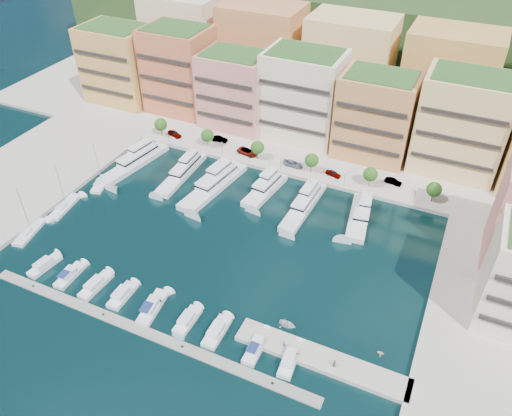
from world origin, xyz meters
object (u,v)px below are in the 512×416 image
(yacht_5, at_px, (360,214))
(sailboat_2, at_px, (101,185))
(tree_4, at_px, (370,174))
(tender_0, at_px, (287,325))
(lamppost_0, at_px, (168,133))
(sailboat_0, at_px, (30,233))
(sailboat_1, at_px, (65,207))
(car_4, at_px, (333,174))
(tender_3, at_px, (381,353))
(cruiser_3, at_px, (122,296))
(car_3, at_px, (293,164))
(tree_0, at_px, (161,124))
(lamppost_4, at_px, (415,193))
(cruiser_0, at_px, (44,266))
(yacht_1, at_px, (183,171))
(yacht_2, at_px, (215,183))
(cruiser_6, at_px, (217,332))
(person_0, at_px, (284,343))
(car_1, at_px, (219,139))
(yacht_0, at_px, (136,161))
(tree_1, at_px, (207,136))
(tree_2, at_px, (258,147))
(tree_3, at_px, (312,160))
(lamppost_2, at_px, (281,161))
(tree_5, at_px, (434,189))
(cruiser_1, at_px, (70,275))
(person_1, at_px, (334,363))
(car_0, at_px, (175,134))
(cruiser_5, at_px, (187,321))
(car_2, at_px, (247,152))
(cruiser_4, at_px, (152,307))
(car_5, at_px, (393,181))
(yacht_4, at_px, (304,204))
(cruiser_2, at_px, (96,285))
(yacht_3, at_px, (266,188))
(cruiser_8, at_px, (290,360))
(lamppost_3, at_px, (345,176))

(yacht_5, distance_m, sailboat_2, 67.95)
(tree_4, bearing_deg, tender_0, -92.66)
(lamppost_0, distance_m, sailboat_0, 49.29)
(sailboat_1, bearing_deg, car_4, 35.52)
(tender_3, bearing_deg, cruiser_3, 100.20)
(sailboat_2, xyz_separation_m, car_3, (43.41, 28.78, 1.46))
(tree_0, distance_m, tender_0, 79.96)
(tree_0, xyz_separation_m, lamppost_4, (76.00, -2.30, -0.92))
(car_4, bearing_deg, cruiser_0, 154.56)
(yacht_1, distance_m, yacht_2, 10.77)
(cruiser_6, distance_m, person_0, 13.04)
(cruiser_0, distance_m, car_1, 62.98)
(yacht_0, bearing_deg, tree_1, 46.83)
(tree_2, xyz_separation_m, tree_3, (16.00, 0.00, 0.00))
(tree_3, relative_size, tender_3, 4.00)
(sailboat_1, height_order, tender_3, sailboat_1)
(lamppost_0, height_order, lamppost_2, same)
(tree_2, relative_size, tree_5, 1.00)
(lamppost_4, relative_size, person_0, 2.65)
(yacht_5, relative_size, cruiser_0, 2.33)
(lamppost_2, bearing_deg, person_0, -66.77)
(cruiser_1, distance_m, person_1, 57.65)
(yacht_5, distance_m, car_0, 63.04)
(tree_0, relative_size, tender_0, 1.63)
(lamppost_2, xyz_separation_m, tender_0, (21.64, -48.44, -3.47))
(yacht_0, bearing_deg, cruiser_6, -41.24)
(cruiser_5, bearing_deg, sailboat_2, 146.22)
(tree_0, relative_size, cruiser_6, 0.73)
(cruiser_1, bearing_deg, car_2, 77.30)
(tree_0, distance_m, cruiser_4, 68.42)
(cruiser_5, bearing_deg, yacht_2, 111.72)
(tree_5, height_order, person_1, tree_5)
(car_0, distance_m, car_3, 38.71)
(car_2, bearing_deg, tree_2, -95.12)
(tree_4, relative_size, car_5, 1.27)
(yacht_0, bearing_deg, yacht_5, 2.42)
(yacht_4, bearing_deg, cruiser_2, -124.23)
(cruiser_6, bearing_deg, sailboat_0, 172.38)
(yacht_1, distance_m, yacht_3, 23.84)
(tree_1, xyz_separation_m, cruiser_0, (-8.02, -58.08, -4.20))
(yacht_3, bearing_deg, cruiser_6, -77.44)
(cruiser_4, relative_size, tender_0, 2.70)
(tree_0, height_order, car_2, tree_0)
(person_0, distance_m, person_1, 9.51)
(tree_4, bearing_deg, cruiser_1, -130.16)
(tree_0, xyz_separation_m, yacht_1, (16.29, -14.48, -3.65))
(cruiser_6, bearing_deg, cruiser_8, -0.00)
(tree_4, relative_size, lamppost_3, 1.35)
(tender_0, relative_size, person_0, 2.20)
(car_5, bearing_deg, cruiser_1, 146.65)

